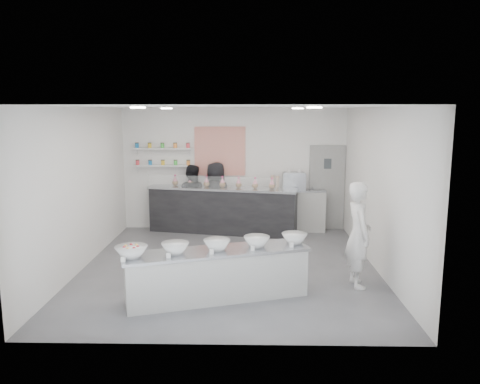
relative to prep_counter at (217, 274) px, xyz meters
name	(u,v)px	position (x,y,z in m)	size (l,w,h in m)	color
floor	(229,267)	(0.12, 1.52, -0.40)	(6.00, 6.00, 0.00)	#515156
ceiling	(229,107)	(0.12, 1.52, 2.60)	(6.00, 6.00, 0.00)	white
back_wall	(234,169)	(0.12, 4.52, 1.10)	(5.50, 5.50, 0.00)	white
left_wall	(81,189)	(-2.63, 1.52, 1.10)	(6.00, 6.00, 0.00)	white
right_wall	(378,190)	(2.87, 1.52, 1.10)	(6.00, 6.00, 0.00)	white
back_door	(327,188)	(2.42, 4.49, 0.65)	(0.88, 0.04, 2.10)	gray
pattern_panel	(220,151)	(-0.23, 4.49, 1.55)	(1.25, 0.03, 1.20)	red
jar_shelf_lower	(163,166)	(-1.63, 4.42, 1.20)	(1.45, 0.22, 0.04)	silver
jar_shelf_upper	(163,149)	(-1.63, 4.42, 1.62)	(1.45, 0.22, 0.04)	silver
preserve_jars	(163,154)	(-1.63, 4.40, 1.48)	(1.45, 0.10, 0.56)	#EE404B
downlight_0	(138,108)	(-1.28, 0.52, 2.58)	(0.24, 0.24, 0.02)	white
downlight_1	(314,108)	(1.52, 0.52, 2.58)	(0.24, 0.24, 0.02)	white
downlight_2	(167,108)	(-1.28, 3.12, 2.58)	(0.24, 0.24, 0.02)	white
downlight_3	(298,108)	(1.52, 3.12, 2.58)	(0.24, 0.24, 0.02)	white
prep_counter	(217,274)	(0.00, 0.00, 0.00)	(2.91, 0.66, 0.79)	#B5B5B1
back_bar	(223,210)	(-0.15, 4.08, 0.16)	(3.60, 0.66, 1.12)	black
sneeze_guard	(219,183)	(-0.21, 3.77, 0.87)	(3.55, 0.02, 0.30)	white
espresso_ledge	(297,210)	(1.67, 4.30, 0.12)	(1.38, 0.44, 1.03)	#B5B5B1
espresso_machine	(294,181)	(1.59, 4.30, 0.84)	(0.54, 0.38, 0.41)	#93969E
cup_stacks	(275,183)	(1.12, 4.30, 0.80)	(0.24, 0.24, 0.35)	tan
prep_bowls	(217,245)	(0.00, 0.00, 0.48)	(3.02, 0.52, 0.17)	white
label_cards	(204,258)	(-0.16, -0.51, 0.43)	(2.66, 0.04, 0.07)	white
cookie_bags	(222,182)	(-0.15, 4.08, 0.85)	(2.55, 0.15, 0.27)	pink
woman_prep	(358,235)	(2.32, 0.60, 0.50)	(0.65, 0.43, 1.79)	silver
staff_left	(192,198)	(-0.93, 4.33, 0.42)	(0.79, 0.62, 1.63)	black
staff_right	(216,196)	(-0.33, 4.33, 0.45)	(0.83, 0.54, 1.70)	black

